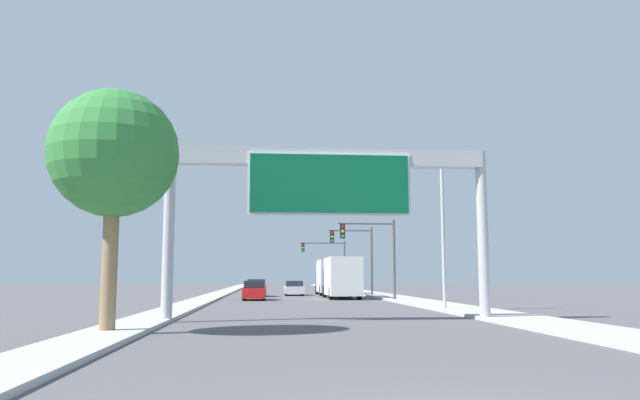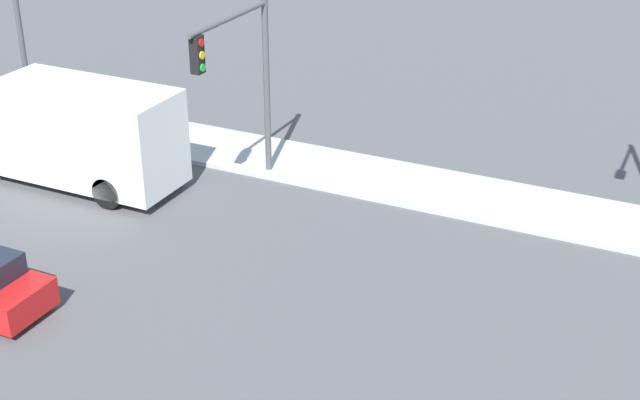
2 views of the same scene
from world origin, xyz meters
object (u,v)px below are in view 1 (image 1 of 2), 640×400
sign_gantry (329,184)px  car_near_left (254,291)px  traffic_light_near_intersection (376,246)px  traffic_light_far_intersection (329,256)px  car_far_left (294,288)px  palm_tree_foreground (114,155)px  street_lamp_right (436,215)px  truck_box_primary (342,278)px  car_near_right (256,288)px  traffic_light_mid_block (358,250)px  truck_box_secondary (330,277)px

sign_gantry → car_near_left: size_ratio=3.16×
traffic_light_near_intersection → traffic_light_far_intersection: bearing=90.9°
car_far_left → palm_tree_foreground: 40.51m
sign_gantry → traffic_light_near_intersection: size_ratio=2.24×
car_far_left → street_lamp_right: street_lamp_right is taller
car_near_left → truck_box_primary: (7.00, 2.62, 0.99)m
traffic_light_far_intersection → street_lamp_right: (1.55, -42.68, 0.86)m
car_far_left → street_lamp_right: 28.10m
sign_gantry → traffic_light_near_intersection: bearing=75.0°
car_near_right → car_far_left: 4.51m
car_near_right → car_near_left: 8.66m
traffic_light_mid_block → traffic_light_far_intersection: (-0.60, 20.00, 0.07)m
car_far_left → palm_tree_foreground: size_ratio=0.61×
car_near_right → car_far_left: size_ratio=0.93×
car_near_left → palm_tree_foreground: (-3.93, -28.00, 4.99)m
traffic_light_mid_block → palm_tree_foreground: palm_tree_foreground is taller
traffic_light_near_intersection → truck_box_secondary: bearing=97.4°
truck_box_secondary → palm_tree_foreground: 41.39m
truck_box_primary → car_far_left: bearing=111.5°
truck_box_secondary → truck_box_primary: bearing=-90.0°
street_lamp_right → car_near_right: bearing=112.4°
car_near_right → traffic_light_far_intersection: traffic_light_far_intersection is taller
traffic_light_near_intersection → palm_tree_foreground: (-12.82, -25.19, 1.66)m
sign_gantry → car_far_left: size_ratio=2.81×
traffic_light_far_intersection → street_lamp_right: bearing=-87.9°
sign_gantry → palm_tree_foreground: (-7.43, -5.09, 0.09)m
traffic_light_far_intersection → street_lamp_right: 42.72m
traffic_light_near_intersection → truck_box_primary: bearing=109.2°
sign_gantry → street_lamp_right: (6.47, 7.42, -0.53)m
car_near_left → palm_tree_foreground: bearing=-98.0°
car_near_right → traffic_light_mid_block: traffic_light_mid_block is taller
car_near_right → truck_box_secondary: bearing=23.6°
truck_box_secondary → sign_gantry: bearing=-95.8°
sign_gantry → car_near_left: bearing=98.7°
car_far_left → palm_tree_foreground: bearing=-100.7°
truck_box_primary → traffic_light_mid_block: size_ratio=1.33×
car_near_left → traffic_light_near_intersection: bearing=-17.5°
car_near_right → traffic_light_far_intersection: (8.42, 18.53, 3.49)m
truck_box_primary → palm_tree_foreground: 32.76m
car_near_right → traffic_light_mid_block: bearing=-9.3°
traffic_light_near_intersection → street_lamp_right: bearing=-85.1°
truck_box_primary → palm_tree_foreground: palm_tree_foreground is taller
truck_box_secondary → street_lamp_right: size_ratio=0.84×
car_near_right → street_lamp_right: bearing=-67.6°
car_near_right → sign_gantry: bearing=-83.7°
car_far_left → truck_box_primary: bearing=-68.5°
traffic_light_far_intersection → street_lamp_right: street_lamp_right is taller
sign_gantry → truck_box_secondary: 35.03m
car_far_left → truck_box_primary: truck_box_primary is taller
traffic_light_far_intersection → car_near_left: bearing=-107.2°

